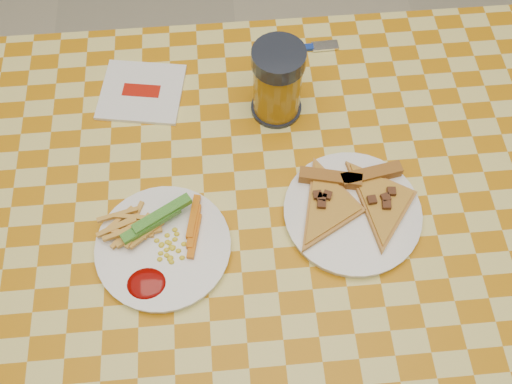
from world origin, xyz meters
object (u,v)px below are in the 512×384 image
at_px(plate_left, 164,248).
at_px(plate_right, 352,213).
at_px(table, 270,246).
at_px(drink_glass, 277,83).

bearing_deg(plate_left, plate_right, 6.52).
bearing_deg(table, plate_left, -172.13).
relative_size(table, plate_left, 6.35).
distance_m(table, plate_left, 0.19).
bearing_deg(table, plate_right, 4.75).
distance_m(plate_left, drink_glass, 0.33).
distance_m(table, plate_right, 0.15).
height_order(table, plate_right, plate_right).
distance_m(table, drink_glass, 0.27).
xyz_separation_m(plate_right, drink_glass, (-0.10, 0.22, 0.06)).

